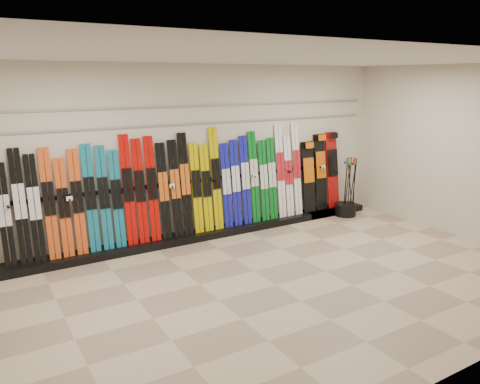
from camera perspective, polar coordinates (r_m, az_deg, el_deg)
floor at (r=6.54m, az=4.41°, el=-11.23°), size 8.00×8.00×0.00m
back_wall at (r=8.19m, az=-5.62°, el=4.82°), size 8.00×0.00×8.00m
right_wall at (r=8.98m, az=25.93°, el=4.29°), size 0.00×5.00×5.00m
ceiling at (r=5.94m, az=4.96°, el=16.02°), size 8.00×8.00×0.00m
ski_rack_base at (r=8.44m, az=-3.36°, el=-4.95°), size 8.00×0.40×0.12m
skis at (r=7.98m, az=-7.86°, el=0.41°), size 5.38×0.26×1.81m
snowboards at (r=9.70m, az=9.82°, el=2.30°), size 0.93×0.24×1.57m
pole_bin at (r=9.88m, az=12.71°, el=-2.10°), size 0.44×0.44×0.25m
ski_poles at (r=9.79m, az=13.24°, el=0.66°), size 0.30×0.27×1.18m
slatwall_rail_0 at (r=8.11m, az=-5.64°, el=8.29°), size 7.60×0.02×0.03m
slatwall_rail_1 at (r=8.09m, az=-5.69°, el=10.41°), size 7.60×0.02×0.03m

